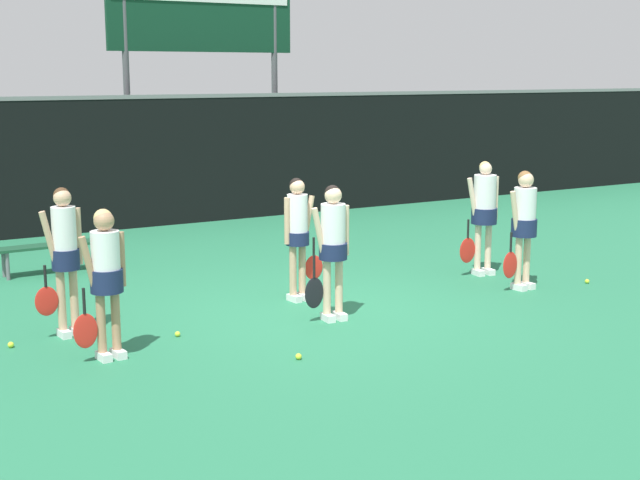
% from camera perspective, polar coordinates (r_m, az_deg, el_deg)
% --- Properties ---
extents(ground_plane, '(140.00, 140.00, 0.00)m').
position_cam_1_polar(ground_plane, '(11.95, 0.16, -4.51)').
color(ground_plane, '#26724C').
extents(fence_windscreen, '(60.00, 0.08, 2.69)m').
position_cam_1_polar(fence_windscreen, '(18.40, -11.69, 4.94)').
color(fence_windscreen, black).
rests_on(fence_windscreen, ground_plane).
extents(scoreboard, '(4.32, 0.15, 4.90)m').
position_cam_1_polar(scoreboard, '(20.28, -7.51, 12.70)').
color(scoreboard, '#515156').
rests_on(scoreboard, ground_plane).
extents(bench_courtside, '(1.74, 0.42, 0.47)m').
position_cam_1_polar(bench_courtside, '(14.66, -16.82, -0.50)').
color(bench_courtside, '#19472D').
rests_on(bench_courtside, ground_plane).
extents(player_0, '(0.63, 0.36, 1.68)m').
position_cam_1_polar(player_0, '(10.01, -13.56, -1.95)').
color(player_0, tan).
rests_on(player_0, ground_plane).
extents(player_1, '(0.64, 0.36, 1.74)m').
position_cam_1_polar(player_1, '(11.26, 0.81, -0.05)').
color(player_1, beige).
rests_on(player_1, ground_plane).
extents(player_2, '(0.64, 0.37, 1.74)m').
position_cam_1_polar(player_2, '(13.23, 12.93, 1.29)').
color(player_2, beige).
rests_on(player_2, ground_plane).
extents(player_3, '(0.61, 0.33, 1.80)m').
position_cam_1_polar(player_3, '(11.00, -16.03, -0.60)').
color(player_3, tan).
rests_on(player_3, ground_plane).
extents(player_4, '(0.62, 0.33, 1.71)m').
position_cam_1_polar(player_4, '(12.26, -1.43, 0.69)').
color(player_4, tan).
rests_on(player_4, ground_plane).
extents(player_5, '(0.69, 0.40, 1.78)m').
position_cam_1_polar(player_5, '(14.06, 10.45, 2.02)').
color(player_5, beige).
rests_on(player_5, ground_plane).
extents(tennis_ball_0, '(0.07, 0.07, 0.07)m').
position_cam_1_polar(tennis_ball_0, '(10.95, -19.18, -6.35)').
color(tennis_ball_0, '#CCE033').
rests_on(tennis_ball_0, ground_plane).
extents(tennis_ball_1, '(0.07, 0.07, 0.07)m').
position_cam_1_polar(tennis_ball_1, '(14.01, 16.72, -2.54)').
color(tennis_ball_1, '#CCE033').
rests_on(tennis_ball_1, ground_plane).
extents(tennis_ball_2, '(0.07, 0.07, 0.07)m').
position_cam_1_polar(tennis_ball_2, '(9.94, -1.38, -7.46)').
color(tennis_ball_2, '#CCE033').
rests_on(tennis_ball_2, ground_plane).
extents(tennis_ball_3, '(0.06, 0.06, 0.06)m').
position_cam_1_polar(tennis_ball_3, '(15.12, 12.67, -1.40)').
color(tennis_ball_3, '#CCE033').
rests_on(tennis_ball_3, ground_plane).
extents(tennis_ball_4, '(0.07, 0.07, 0.07)m').
position_cam_1_polar(tennis_ball_4, '(10.91, -9.11, -5.96)').
color(tennis_ball_4, '#CCE033').
rests_on(tennis_ball_4, ground_plane).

